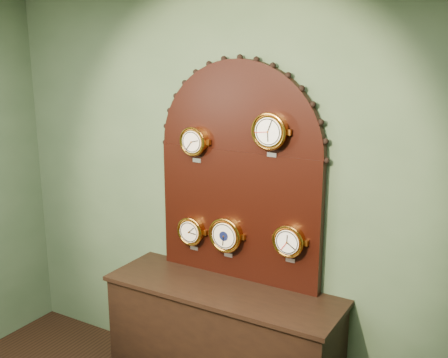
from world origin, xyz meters
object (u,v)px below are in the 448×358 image
Objects in this scene: shop_counter at (223,345)px; arabic_clock at (270,131)px; barometer at (226,235)px; display_board at (239,166)px; tide_clock at (289,241)px; hygrometer at (191,231)px; roman_clock at (194,141)px.

shop_counter is 1.52m from arabic_clock.
arabic_clock reaches higher than barometer.
shop_counter is at bearing -90.00° from display_board.
display_board reaches higher than tide_clock.
tide_clock is (0.15, 0.00, -0.70)m from arabic_clock.
display_board reaches higher than shop_counter.
arabic_clock is at bearing -0.08° from hygrometer.
display_board is 6.01× the size of roman_clock.
display_board is 5.89× the size of hygrometer.
arabic_clock reaches higher than hygrometer.
shop_counter is at bearing -149.03° from arabic_clock.
hygrometer is 0.97× the size of tide_clock.
shop_counter is 1.42m from roman_clock.
roman_clock is 0.87× the size of arabic_clock.
tide_clock reaches higher than hygrometer.
display_board reaches higher than hygrometer.
roman_clock is at bearing 179.71° from barometer.
shop_counter is at bearing -159.26° from tide_clock.
roman_clock is 0.65m from hygrometer.
hygrometer is 0.87× the size of barometer.
barometer is (-0.32, -0.00, -0.74)m from arabic_clock.
display_board is (0.00, 0.22, 1.23)m from shop_counter.
hygrometer is (-0.35, 0.15, 0.72)m from shop_counter.
barometer is at bearing 112.00° from shop_counter.
display_board is 5.13× the size of barometer.
tide_clock is (0.41, -0.07, -0.43)m from display_board.
arabic_clock is 0.81m from barometer.
arabic_clock is 1.12× the size of hygrometer.
display_board is 0.60m from tide_clock.
tide_clock is at bearing 0.23° from arabic_clock.
hygrometer is at bearing 156.13° from shop_counter.
barometer is at bearing -179.95° from arabic_clock.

